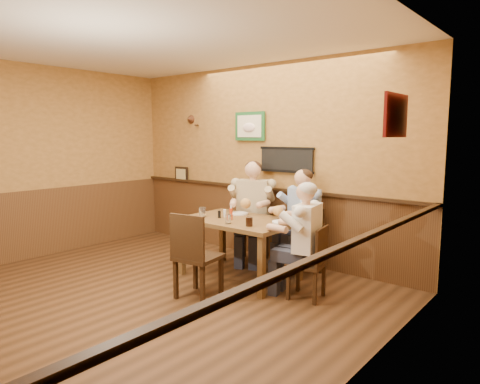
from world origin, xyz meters
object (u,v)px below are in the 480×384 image
(water_glass_left, at_px, (202,212))
(cola_tumbler, at_px, (249,222))
(chair_right_end, at_px, (307,262))
(diner_blue_polo, at_px, (304,226))
(chair_near_side, at_px, (198,255))
(dining_table, at_px, (239,226))
(hot_sauce_bottle, at_px, (231,213))
(salt_shaker, at_px, (225,213))
(diner_tan_shirt, at_px, (253,217))
(water_glass_mid, at_px, (228,219))
(pepper_shaker, at_px, (219,214))
(diner_white_elder, at_px, (307,247))
(chair_back_right, at_px, (303,240))
(chair_back_left, at_px, (253,230))

(water_glass_left, bearing_deg, cola_tumbler, -3.01)
(chair_right_end, bearing_deg, diner_blue_polo, -157.59)
(chair_near_side, distance_m, cola_tumbler, 0.69)
(dining_table, height_order, chair_near_side, chair_near_side)
(hot_sauce_bottle, height_order, salt_shaker, hot_sauce_bottle)
(chair_near_side, bearing_deg, chair_right_end, -151.20)
(diner_tan_shirt, height_order, hot_sauce_bottle, diner_tan_shirt)
(water_glass_mid, distance_m, pepper_shaker, 0.36)
(cola_tumbler, bearing_deg, chair_near_side, -117.37)
(chair_near_side, height_order, pepper_shaker, chair_near_side)
(diner_blue_polo, distance_m, water_glass_left, 1.33)
(diner_white_elder, bearing_deg, diner_blue_polo, -157.59)
(chair_back_right, relative_size, diner_tan_shirt, 0.66)
(water_glass_mid, bearing_deg, dining_table, 103.63)
(dining_table, height_order, water_glass_left, water_glass_left)
(water_glass_left, height_order, hot_sauce_bottle, hot_sauce_bottle)
(chair_back_left, height_order, chair_right_end, chair_back_left)
(pepper_shaker, bearing_deg, chair_near_side, -65.36)
(cola_tumbler, bearing_deg, salt_shaker, 158.43)
(cola_tumbler, relative_size, pepper_shaker, 1.14)
(chair_back_right, relative_size, diner_blue_polo, 0.70)
(chair_right_end, height_order, pepper_shaker, pepper_shaker)
(diner_white_elder, bearing_deg, diner_tan_shirt, -130.46)
(diner_tan_shirt, relative_size, cola_tumbler, 12.22)
(hot_sauce_bottle, bearing_deg, cola_tumbler, -20.42)
(dining_table, bearing_deg, water_glass_mid, -76.37)
(dining_table, bearing_deg, chair_back_right, 53.86)
(chair_right_end, distance_m, water_glass_left, 1.52)
(water_glass_mid, height_order, pepper_shaker, water_glass_mid)
(pepper_shaker, bearing_deg, diner_white_elder, 1.90)
(chair_back_left, xyz_separation_m, hot_sauce_bottle, (0.25, -0.77, 0.38))
(diner_tan_shirt, distance_m, water_glass_left, 0.91)
(chair_back_right, height_order, salt_shaker, chair_back_right)
(water_glass_mid, xyz_separation_m, salt_shaker, (-0.30, 0.27, -0.00))
(chair_back_left, xyz_separation_m, diner_tan_shirt, (0.00, 0.00, 0.19))
(water_glass_left, bearing_deg, pepper_shaker, 26.23)
(hot_sauce_bottle, distance_m, pepper_shaker, 0.19)
(dining_table, bearing_deg, diner_white_elder, -3.78)
(diner_tan_shirt, xyz_separation_m, water_glass_mid, (0.38, -0.97, 0.16))
(chair_back_right, xyz_separation_m, hot_sauce_bottle, (-0.56, -0.79, 0.40))
(diner_blue_polo, bearing_deg, salt_shaker, -116.23)
(chair_back_right, height_order, cola_tumbler, cola_tumbler)
(chair_back_left, relative_size, diner_tan_shirt, 0.70)
(chair_back_right, height_order, water_glass_left, water_glass_left)
(water_glass_left, xyz_separation_m, hot_sauce_bottle, (0.39, 0.11, 0.02))
(diner_blue_polo, bearing_deg, water_glass_left, -116.79)
(water_glass_mid, distance_m, hot_sauce_bottle, 0.23)
(dining_table, height_order, diner_tan_shirt, diner_tan_shirt)
(diner_blue_polo, xyz_separation_m, pepper_shaker, (-0.75, -0.80, 0.19))
(diner_tan_shirt, xyz_separation_m, diner_white_elder, (1.32, -0.74, -0.06))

